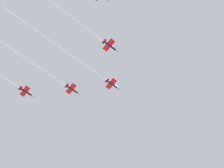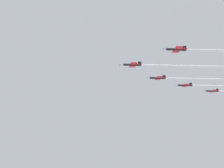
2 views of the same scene
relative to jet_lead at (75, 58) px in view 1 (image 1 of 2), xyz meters
The scene contains 4 objects.
jet_lead is the anchor object (origin of this frame).
jet_port_inner 24.89m from the jet_lead, 71.15° to the right, with size 74.24×31.71×2.29m.
jet_starboard_inner 21.63m from the jet_lead, 38.82° to the left, with size 62.84×27.13×2.29m.
jet_port_outer 47.37m from the jet_lead, 74.54° to the right, with size 56.11×24.42×2.29m.
Camera 1 is at (85.75, 50.11, 2.20)m, focal length 47.56 mm.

